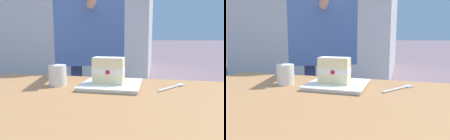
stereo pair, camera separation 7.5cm
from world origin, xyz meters
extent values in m
cube|color=olive|center=(0.00, 0.00, 0.71)|extent=(1.24, 0.87, 0.04)
cube|color=white|center=(0.00, 0.24, 0.73)|extent=(0.22, 0.22, 0.01)
cube|color=white|center=(0.00, 0.24, 0.74)|extent=(0.23, 0.23, 0.00)
cube|color=beige|center=(-0.01, 0.22, 0.76)|extent=(0.12, 0.06, 0.04)
cube|color=white|center=(-0.01, 0.22, 0.79)|extent=(0.12, 0.06, 0.02)
sphere|color=#B21923|center=(-0.02, 0.25, 0.79)|extent=(0.01, 0.01, 0.01)
sphere|color=#B21923|center=(-0.01, 0.20, 0.79)|extent=(0.02, 0.02, 0.02)
cube|color=beige|center=(-0.01, 0.22, 0.82)|extent=(0.12, 0.06, 0.04)
cube|color=white|center=(-0.01, 0.22, 0.84)|extent=(0.12, 0.06, 0.00)
cylinder|color=silver|center=(0.22, 0.24, 0.73)|extent=(0.09, 0.12, 0.01)
cube|color=silver|center=(0.27, 0.31, 0.73)|extent=(0.04, 0.04, 0.01)
cylinder|color=silver|center=(-0.22, 0.22, 0.77)|extent=(0.07, 0.07, 0.09)
cylinder|color=black|center=(-0.22, 0.22, 0.81)|extent=(0.06, 0.06, 0.00)
cylinder|color=navy|center=(-0.31, 0.66, 0.38)|extent=(0.07, 0.07, 0.76)
cylinder|color=navy|center=(-0.17, 0.73, 0.38)|extent=(0.07, 0.07, 0.76)
cube|color=#42609E|center=(-0.24, 0.70, 1.03)|extent=(0.44, 0.35, 0.54)
cube|color=silver|center=(-1.76, 5.08, 1.54)|extent=(3.60, 3.56, 3.07)
camera|label=1|loc=(0.17, -0.58, 0.92)|focal=34.08mm
camera|label=2|loc=(0.24, -0.56, 0.92)|focal=34.08mm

